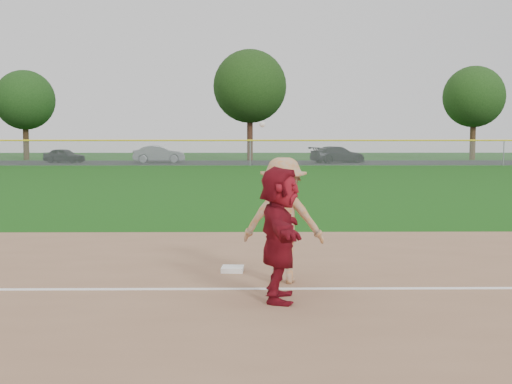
{
  "coord_description": "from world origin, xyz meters",
  "views": [
    {
      "loc": [
        -0.14,
        -10.36,
        2.34
      ],
      "look_at": [
        0.0,
        1.5,
        1.3
      ],
      "focal_mm": 45.0,
      "sensor_mm": 36.0,
      "label": 1
    }
  ],
  "objects_px": {
    "base_runner": "(280,234)",
    "car_right": "(338,155)",
    "car_mid": "(159,154)",
    "car_left": "(64,155)",
    "first_base": "(233,269)"
  },
  "relations": [
    {
      "from": "base_runner",
      "to": "car_left",
      "type": "xyz_separation_m",
      "value": [
        -16.61,
        47.54,
        -0.33
      ]
    },
    {
      "from": "car_mid",
      "to": "car_right",
      "type": "xyz_separation_m",
      "value": [
        15.68,
        -0.71,
        -0.03
      ]
    },
    {
      "from": "base_runner",
      "to": "car_right",
      "type": "relative_size",
      "value": 0.38
    },
    {
      "from": "base_runner",
      "to": "first_base",
      "type": "bearing_deg",
      "value": 22.59
    },
    {
      "from": "car_right",
      "to": "first_base",
      "type": "bearing_deg",
      "value": 149.16
    },
    {
      "from": "base_runner",
      "to": "car_right",
      "type": "distance_m",
      "value": 47.42
    },
    {
      "from": "first_base",
      "to": "car_mid",
      "type": "bearing_deg",
      "value": 99.49
    },
    {
      "from": "first_base",
      "to": "car_right",
      "type": "bearing_deg",
      "value": 79.84
    },
    {
      "from": "car_left",
      "to": "car_mid",
      "type": "bearing_deg",
      "value": -72.11
    },
    {
      "from": "car_left",
      "to": "first_base",
      "type": "bearing_deg",
      "value": -143.05
    },
    {
      "from": "first_base",
      "to": "base_runner",
      "type": "xyz_separation_m",
      "value": [
        0.71,
        -1.94,
        0.91
      ]
    },
    {
      "from": "base_runner",
      "to": "car_mid",
      "type": "distance_m",
      "value": 48.28
    },
    {
      "from": "base_runner",
      "to": "car_right",
      "type": "bearing_deg",
      "value": -6.45
    },
    {
      "from": "base_runner",
      "to": "car_mid",
      "type": "bearing_deg",
      "value": 12.39
    },
    {
      "from": "first_base",
      "to": "base_runner",
      "type": "bearing_deg",
      "value": -69.86
    }
  ]
}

